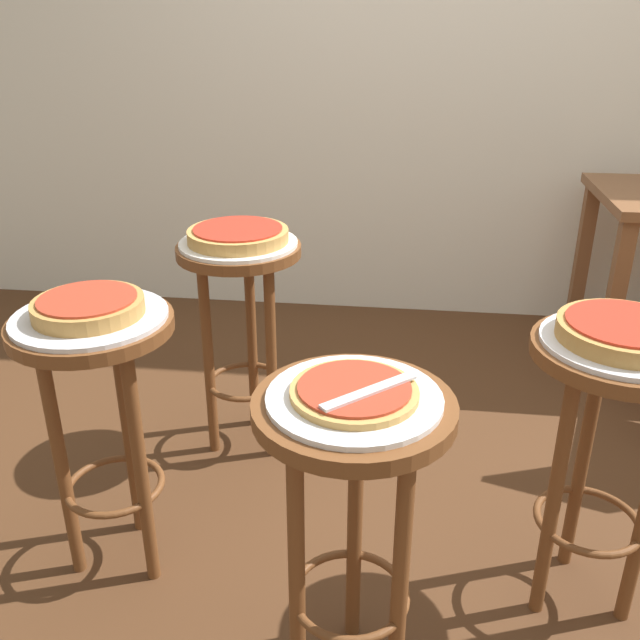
% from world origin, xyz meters
% --- Properties ---
extents(ground_plane, '(6.00, 6.00, 0.00)m').
position_xyz_m(ground_plane, '(0.00, 0.00, 0.00)').
color(ground_plane, '#4C2D19').
extents(stool_foreground, '(0.40, 0.40, 0.75)m').
position_xyz_m(stool_foreground, '(-0.21, -0.63, 0.56)').
color(stool_foreground, brown).
rests_on(stool_foreground, ground_plane).
extents(serving_plate_foreground, '(0.35, 0.35, 0.01)m').
position_xyz_m(serving_plate_foreground, '(-0.21, -0.63, 0.76)').
color(serving_plate_foreground, silver).
rests_on(serving_plate_foreground, stool_foreground).
extents(pizza_foreground, '(0.25, 0.25, 0.02)m').
position_xyz_m(pizza_foreground, '(-0.21, -0.63, 0.77)').
color(pizza_foreground, tan).
rests_on(pizza_foreground, serving_plate_foreground).
extents(stool_middle, '(0.40, 0.40, 0.75)m').
position_xyz_m(stool_middle, '(-0.89, -0.32, 0.56)').
color(stool_middle, brown).
rests_on(stool_middle, ground_plane).
extents(serving_plate_middle, '(0.38, 0.38, 0.01)m').
position_xyz_m(serving_plate_middle, '(-0.89, -0.32, 0.76)').
color(serving_plate_middle, silver).
rests_on(serving_plate_middle, stool_middle).
extents(pizza_middle, '(0.27, 0.27, 0.05)m').
position_xyz_m(pizza_middle, '(-0.89, -0.32, 0.79)').
color(pizza_middle, '#B78442').
rests_on(pizza_middle, serving_plate_middle).
extents(stool_leftside, '(0.40, 0.40, 0.75)m').
position_xyz_m(stool_leftside, '(0.37, -0.31, 0.56)').
color(stool_leftside, brown).
rests_on(stool_leftside, ground_plane).
extents(serving_plate_leftside, '(0.37, 0.37, 0.01)m').
position_xyz_m(serving_plate_leftside, '(0.37, -0.31, 0.76)').
color(serving_plate_leftside, silver).
rests_on(serving_plate_leftside, stool_leftside).
extents(pizza_leftside, '(0.30, 0.30, 0.05)m').
position_xyz_m(pizza_leftside, '(0.37, -0.31, 0.79)').
color(pizza_leftside, '#B78442').
rests_on(pizza_leftside, serving_plate_leftside).
extents(stool_rear, '(0.40, 0.40, 0.75)m').
position_xyz_m(stool_rear, '(-0.66, 0.30, 0.56)').
color(stool_rear, brown).
rests_on(stool_rear, ground_plane).
extents(serving_plate_rear, '(0.38, 0.38, 0.01)m').
position_xyz_m(serving_plate_rear, '(-0.66, 0.30, 0.76)').
color(serving_plate_rear, white).
rests_on(serving_plate_rear, stool_rear).
extents(pizza_rear, '(0.32, 0.32, 0.05)m').
position_xyz_m(pizza_rear, '(-0.66, 0.30, 0.79)').
color(pizza_rear, tan).
rests_on(pizza_rear, serving_plate_rear).
extents(pizza_server_knife, '(0.18, 0.17, 0.01)m').
position_xyz_m(pizza_server_knife, '(-0.18, -0.65, 0.79)').
color(pizza_server_knife, silver).
rests_on(pizza_server_knife, pizza_foreground).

